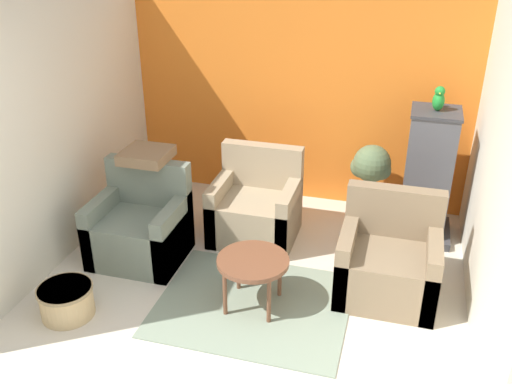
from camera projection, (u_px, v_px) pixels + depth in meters
The scene contains 13 objects.
wall_back_accent at pixel (299, 94), 6.18m from camera, with size 3.81×0.06×2.44m.
wall_left at pixel (57, 131), 5.15m from camera, with size 0.06×3.38×2.44m.
wall_right at pixel (498, 179), 4.25m from camera, with size 0.06×3.38×2.44m.
area_rug at pixel (253, 304), 4.85m from camera, with size 1.60×1.32×0.01m.
coffee_table at pixel (253, 264), 4.66m from camera, with size 0.60×0.60×0.46m.
armchair_left at pixel (141, 229), 5.40m from camera, with size 0.83×0.72×0.91m.
armchair_right at pixel (388, 264), 4.87m from camera, with size 0.83×0.72×0.91m.
armchair_middle at pixel (256, 210), 5.74m from camera, with size 0.83×0.72×0.91m.
birdcage at pixel (427, 178), 5.63m from camera, with size 0.60×0.60×1.33m.
parrot at pixel (439, 99), 5.27m from camera, with size 0.11×0.20×0.24m.
potted_plant at pixel (371, 170), 5.97m from camera, with size 0.43×0.39×0.84m.
wicker_basket at pixel (67, 300), 4.68m from camera, with size 0.45×0.45×0.27m.
throw_pillow at pixel (146, 155), 5.33m from camera, with size 0.43×0.43×0.10m.
Camera 1 is at (1.18, -2.50, 3.03)m, focal length 40.00 mm.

